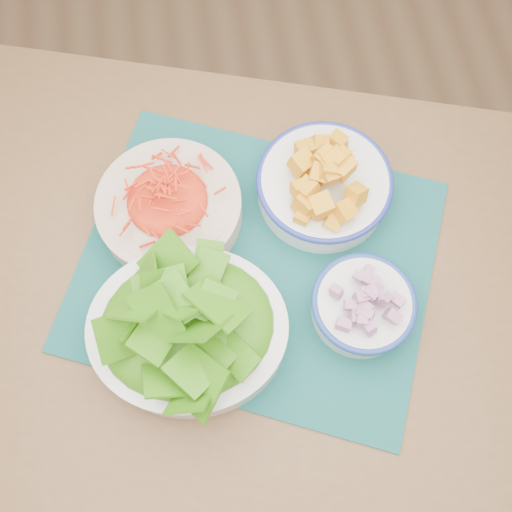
{
  "coord_description": "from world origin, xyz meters",
  "views": [
    {
      "loc": [
        -0.11,
        -0.51,
        1.56
      ],
      "look_at": [
        -0.06,
        -0.22,
        0.78
      ],
      "focal_mm": 40.0,
      "sensor_mm": 36.0,
      "label": 1
    }
  ],
  "objects": [
    {
      "name": "ground",
      "position": [
        0.0,
        0.0,
        0.0
      ],
      "size": [
        4.0,
        4.0,
        0.0
      ],
      "primitive_type": "plane",
      "color": "#936A47",
      "rests_on": "ground"
    },
    {
      "name": "table",
      "position": [
        -0.1,
        -0.26,
        0.65
      ],
      "size": [
        1.33,
        1.09,
        0.75
      ],
      "rotation": [
        0.0,
        0.0,
        -0.31
      ],
      "color": "brown",
      "rests_on": "ground"
    },
    {
      "name": "placemat",
      "position": [
        -0.06,
        -0.22,
        0.75
      ],
      "size": [
        0.65,
        0.6,
        0.0
      ],
      "primitive_type": "cube",
      "rotation": [
        0.0,
        0.0,
        -0.42
      ],
      "color": "#0A3535",
      "rests_on": "table"
    },
    {
      "name": "carrot_bowl",
      "position": [
        -0.18,
        -0.12,
        0.79
      ],
      "size": [
        0.28,
        0.28,
        0.08
      ],
      "rotation": [
        0.0,
        0.0,
        -0.37
      ],
      "color": "beige",
      "rests_on": "placemat"
    },
    {
      "name": "squash_bowl",
      "position": [
        0.06,
        -0.12,
        0.8
      ],
      "size": [
        0.21,
        0.21,
        0.1
      ],
      "rotation": [
        0.0,
        0.0,
        -0.03
      ],
      "color": "silver",
      "rests_on": "placemat"
    },
    {
      "name": "lettuce_bowl",
      "position": [
        -0.17,
        -0.32,
        0.81
      ],
      "size": [
        0.3,
        0.27,
        0.13
      ],
      "rotation": [
        0.0,
        0.0,
        -0.14
      ],
      "color": "silver",
      "rests_on": "placemat"
    },
    {
      "name": "onion_bowl",
      "position": [
        0.07,
        -0.32,
        0.79
      ],
      "size": [
        0.15,
        0.15,
        0.07
      ],
      "rotation": [
        0.0,
        0.0,
        -0.05
      ],
      "color": "silver",
      "rests_on": "placemat"
    }
  ]
}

